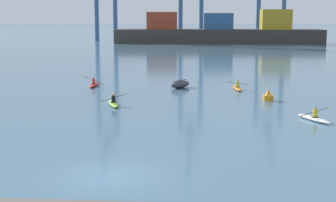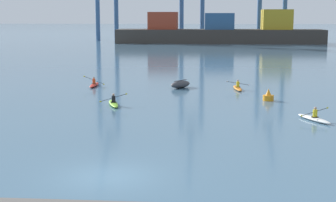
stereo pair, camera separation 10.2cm
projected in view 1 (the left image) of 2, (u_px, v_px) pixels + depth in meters
ground_plane at (109, 177)px, 22.37m from camera, size 800.00×800.00×0.00m
container_barge at (219, 32)px, 129.14m from camera, size 51.91×9.47×8.42m
capsized_dinghy at (180, 84)px, 49.62m from camera, size 2.38×2.76×0.76m
channel_buoy at (268, 96)px, 42.24m from camera, size 0.90×0.90×1.00m
kayak_orange at (237, 88)px, 48.56m from camera, size 2.26×3.45×0.95m
kayak_red at (94, 85)px, 50.77m from camera, size 2.16×3.41×1.08m
kayak_white at (314, 118)px, 34.24m from camera, size 2.06×3.32×0.95m
kayak_lime at (113, 103)px, 40.05m from camera, size 2.14×3.42×0.95m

